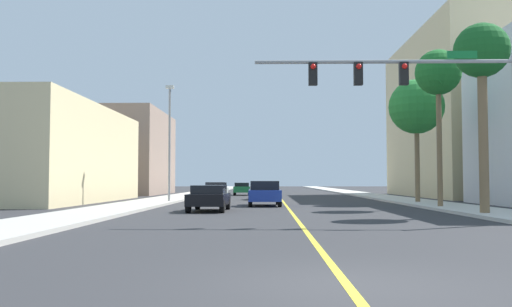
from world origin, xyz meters
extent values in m
plane|color=#2D2D30|center=(0.00, 42.00, 0.00)|extent=(192.00, 192.00, 0.00)
cube|color=#B2ADA3|center=(-9.22, 42.00, 0.07)|extent=(3.42, 168.00, 0.15)
cube|color=beige|center=(9.22, 42.00, 0.07)|extent=(3.42, 168.00, 0.15)
cube|color=yellow|center=(0.00, 42.00, 0.00)|extent=(0.16, 144.00, 0.01)
cube|color=gray|center=(-20.39, 53.96, 4.71)|extent=(14.70, 15.55, 9.43)
cube|color=beige|center=(21.97, 45.21, 7.88)|extent=(17.85, 22.85, 15.76)
cylinder|color=gray|center=(3.13, 11.69, 5.95)|extent=(9.55, 0.14, 0.14)
cube|color=black|center=(3.85, 11.69, 5.50)|extent=(0.32, 0.24, 0.84)
sphere|color=red|center=(3.85, 11.55, 5.75)|extent=(0.20, 0.20, 0.20)
cube|color=black|center=(2.18, 11.69, 5.50)|extent=(0.32, 0.24, 0.84)
sphere|color=red|center=(2.18, 11.55, 5.75)|extent=(0.20, 0.20, 0.20)
cube|color=black|center=(0.50, 11.69, 5.50)|extent=(0.32, 0.24, 0.84)
sphere|color=red|center=(0.50, 11.55, 5.75)|extent=(0.20, 0.20, 0.20)
cube|color=#147233|center=(6.00, 11.69, 6.20)|extent=(1.10, 0.04, 0.28)
cylinder|color=gray|center=(-8.01, 29.47, 4.06)|extent=(0.16, 0.16, 7.83)
cube|color=beige|center=(-8.01, 29.47, 8.13)|extent=(0.56, 0.28, 0.20)
cylinder|color=brown|center=(8.36, 15.87, 3.75)|extent=(0.41, 0.41, 7.21)
sphere|color=#195B23|center=(8.36, 15.87, 7.36)|extent=(2.43, 2.43, 2.43)
cone|color=#195B23|center=(9.08, 15.73, 7.16)|extent=(0.60, 1.11, 1.30)
cone|color=#195B23|center=(8.71, 16.51, 7.16)|extent=(1.05, 0.78, 1.26)
cone|color=#195B23|center=(8.05, 16.52, 7.16)|extent=(1.24, 0.88, 1.12)
cone|color=#195B23|center=(7.65, 15.73, 7.16)|extent=(0.63, 1.27, 1.21)
cone|color=#195B23|center=(7.97, 15.25, 7.16)|extent=(1.09, 0.86, 1.24)
cone|color=#195B23|center=(8.74, 15.24, 7.16)|extent=(1.12, 0.86, 1.30)
cylinder|color=brown|center=(8.40, 22.13, 3.89)|extent=(0.29, 0.29, 7.48)
sphere|color=#1E6B28|center=(8.40, 22.13, 7.63)|extent=(2.55, 2.55, 2.55)
cone|color=#1E6B28|center=(9.16, 22.00, 7.43)|extent=(0.59, 1.18, 1.36)
cone|color=#1E6B28|center=(8.54, 22.88, 7.43)|extent=(1.18, 0.60, 1.34)
cone|color=#1E6B28|center=(7.73, 22.49, 7.43)|extent=(0.91, 1.23, 1.48)
cone|color=#1E6B28|center=(7.80, 21.67, 7.43)|extent=(1.11, 1.35, 1.25)
cone|color=#1E6B28|center=(8.53, 21.38, 7.43)|extent=(1.18, 0.58, 1.41)
cylinder|color=brown|center=(8.89, 28.39, 3.35)|extent=(0.32, 0.32, 6.40)
sphere|color=#287F33|center=(8.89, 28.39, 6.55)|extent=(3.69, 3.69, 3.69)
cone|color=#287F33|center=(9.99, 28.32, 6.35)|extent=(0.54, 1.72, 1.68)
cone|color=#287F33|center=(9.38, 29.38, 6.35)|extent=(1.59, 1.08, 1.76)
cone|color=#287F33|center=(8.21, 29.27, 6.35)|extent=(1.71, 1.55, 1.80)
cone|color=#287F33|center=(7.80, 28.20, 6.35)|extent=(0.66, 1.58, 1.66)
cone|color=#287F33|center=(8.33, 27.44, 6.35)|extent=(1.75, 1.31, 1.63)
cone|color=#287F33|center=(9.59, 27.54, 6.35)|extent=(1.44, 1.36, 1.45)
cube|color=#196638|center=(-3.88, 49.85, 0.63)|extent=(1.85, 4.29, 0.61)
cube|color=black|center=(-3.88, 49.82, 1.13)|extent=(1.58, 2.10, 0.40)
cylinder|color=black|center=(-4.69, 51.40, 0.32)|extent=(0.24, 0.65, 0.64)
cylinder|color=black|center=(-3.17, 51.44, 0.32)|extent=(0.24, 0.65, 0.64)
cylinder|color=black|center=(-4.59, 48.25, 0.32)|extent=(0.24, 0.65, 0.64)
cylinder|color=black|center=(-3.07, 48.30, 0.32)|extent=(0.24, 0.65, 0.64)
cube|color=white|center=(-5.73, 39.81, 0.62)|extent=(1.96, 4.54, 0.60)
cube|color=black|center=(-5.73, 40.15, 1.17)|extent=(1.72, 2.01, 0.50)
cylinder|color=black|center=(-4.85, 38.10, 0.32)|extent=(0.22, 0.64, 0.64)
cylinder|color=black|center=(-6.60, 38.09, 0.32)|extent=(0.22, 0.64, 0.64)
cylinder|color=black|center=(-4.86, 41.53, 0.32)|extent=(0.22, 0.64, 0.64)
cylinder|color=black|center=(-6.61, 41.52, 0.32)|extent=(0.22, 0.64, 0.64)
cube|color=black|center=(-4.16, 19.58, 0.61)|extent=(1.90, 4.33, 0.58)
cube|color=black|center=(-4.16, 19.57, 1.11)|extent=(1.65, 2.19, 0.42)
cylinder|color=black|center=(-4.96, 21.20, 0.32)|extent=(0.23, 0.64, 0.64)
cylinder|color=black|center=(-3.31, 21.17, 0.32)|extent=(0.23, 0.64, 0.64)
cylinder|color=black|center=(-5.00, 17.99, 0.32)|extent=(0.23, 0.64, 0.64)
cylinder|color=black|center=(-3.36, 17.97, 0.32)|extent=(0.23, 0.64, 0.64)
cube|color=#1E389E|center=(-1.35, 25.52, 0.66)|extent=(2.04, 4.37, 0.68)
cube|color=black|center=(-1.35, 25.22, 1.26)|extent=(1.76, 2.14, 0.54)
cylinder|color=black|center=(-2.26, 27.12, 0.32)|extent=(0.23, 0.64, 0.64)
cylinder|color=black|center=(-0.51, 27.16, 0.32)|extent=(0.23, 0.64, 0.64)
cylinder|color=black|center=(-2.19, 23.89, 0.32)|extent=(0.23, 0.64, 0.64)
cylinder|color=black|center=(-0.45, 23.92, 0.32)|extent=(0.23, 0.64, 0.64)
cube|color=slate|center=(-1.47, 36.94, 0.61)|extent=(1.85, 4.52, 0.58)
cube|color=black|center=(-1.47, 36.81, 1.16)|extent=(1.57, 2.17, 0.53)
cylinder|color=black|center=(-2.17, 38.65, 0.32)|extent=(0.24, 0.65, 0.64)
cylinder|color=black|center=(-0.66, 38.60, 0.32)|extent=(0.24, 0.65, 0.64)
cylinder|color=black|center=(-2.28, 35.28, 0.32)|extent=(0.24, 0.65, 0.64)
cylinder|color=black|center=(-0.77, 35.23, 0.32)|extent=(0.24, 0.65, 0.64)
camera|label=1|loc=(-1.20, -8.31, 1.56)|focal=38.24mm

